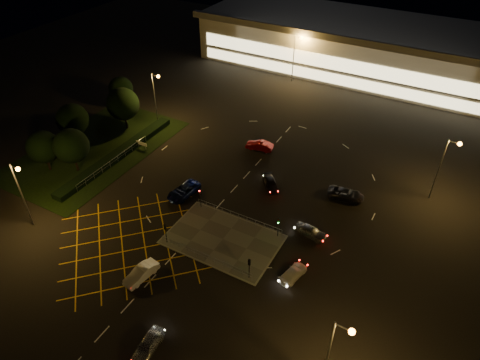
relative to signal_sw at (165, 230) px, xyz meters
The scene contains 27 objects.
ground 7.58m from the signal_sw, 56.28° to the left, with size 180.00×180.00×0.00m, color black.
pedestrian_island 7.57m from the signal_sw, 33.65° to the left, with size 14.00×9.00×0.12m, color #4C4944.
grass_verge 26.93m from the signal_sw, 153.45° to the left, with size 18.00×30.00×0.08m, color black.
hedge 22.55m from the signal_sw, 147.74° to the left, with size 2.00×26.00×1.00m, color black.
supermarket 68.13m from the signal_sw, 86.63° to the left, with size 72.00×26.50×10.50m.
streetlight_sw 19.03m from the signal_sw, 161.12° to the right, with size 1.78×0.56×10.03m.
streetlight_se 26.05m from the signal_sw, 18.14° to the right, with size 1.78×0.56×10.03m.
streetlight_nw 31.24m from the signal_sw, 129.19° to the left, with size 1.78×0.56×10.03m.
streetlight_ne 38.75m from the signal_sw, 42.43° to the left, with size 1.78×0.56×10.03m.
streetlight_far_left 54.44m from the signal_sw, 95.88° to the left, with size 1.78×0.56×10.03m.
signal_sw is the anchor object (origin of this frame).
signal_se 12.00m from the signal_sw, ahead, with size 0.28×0.30×3.15m.
signal_nw 7.99m from the signal_sw, 90.00° to the left, with size 0.28×0.30×3.15m.
signal_ne 14.41m from the signal_sw, 33.65° to the left, with size 0.28×0.30×3.15m.
tree_a 26.38m from the signal_sw, behind, with size 5.04×5.04×6.86m.
tree_b 30.55m from the signal_sw, 156.81° to the left, with size 5.40×5.40×7.35m.
tree_c 31.34m from the signal_sw, 140.20° to the left, with size 5.76×5.76×7.84m.
tree_d 39.73m from the signal_sw, 139.09° to the left, with size 4.68×4.68×6.37m.
tree_e 22.92m from the signal_sw, 164.76° to the left, with size 5.40×5.40×7.35m.
car_near_silver 15.00m from the signal_sw, 60.29° to the right, with size 1.74×4.33×1.47m, color #AFB3B7.
car_queue_white 6.31m from the signal_sw, 82.26° to the right, with size 1.60×4.58×1.51m, color white.
car_left_blue 10.01m from the signal_sw, 112.19° to the left, with size 2.54×5.50×1.53m, color #0C154A.
car_far_dkgrey 18.38m from the signal_sw, 68.95° to the left, with size 1.76×4.32×1.25m, color black.
car_right_silver 18.83m from the signal_sw, 33.22° to the left, with size 1.69×4.20×1.43m, color #9A9EA1.
car_circ_red 25.57m from the signal_sw, 89.11° to the left, with size 1.62×4.64×1.53m, color maroon.
car_east_grey 26.48m from the signal_sw, 49.20° to the left, with size 2.43×5.27×1.46m, color black.
car_approach_white 16.76m from the signal_sw, ahead, with size 1.71×4.20×1.22m, color silver.
Camera 1 is at (23.18, -35.56, 39.94)m, focal length 32.00 mm.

